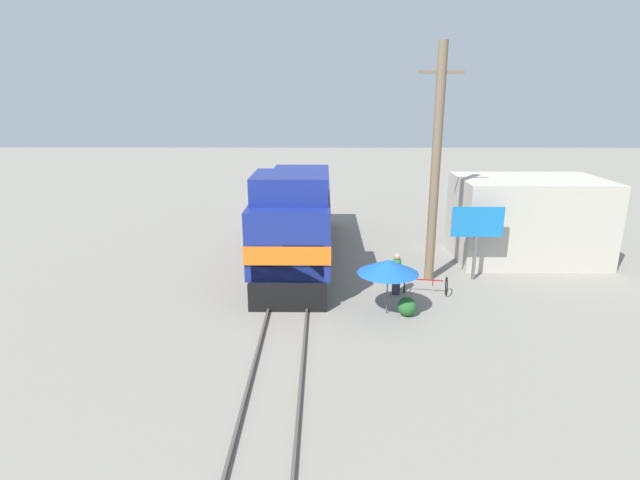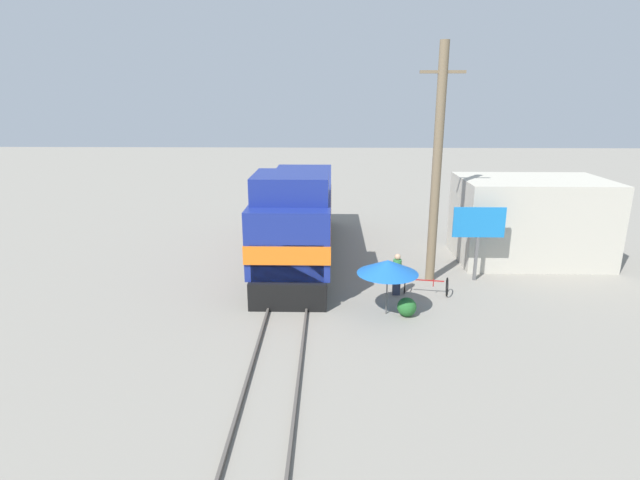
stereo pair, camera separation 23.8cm
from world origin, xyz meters
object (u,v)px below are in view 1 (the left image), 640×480
(locomotive, at_px, (296,218))
(billboard_sign, at_px, (477,226))
(utility_pole, at_px, (436,166))
(person_bystander, at_px, (397,272))
(bicycle, at_px, (425,285))
(vendor_umbrella, at_px, (388,266))

(locomotive, relative_size, billboard_sign, 4.25)
(locomotive, xyz_separation_m, utility_pole, (5.95, -2.93, 2.97))
(person_bystander, bearing_deg, locomotive, 132.26)
(billboard_sign, relative_size, bicycle, 1.79)
(billboard_sign, bearing_deg, utility_pole, -179.91)
(locomotive, distance_m, utility_pole, 7.27)
(billboard_sign, height_order, bicycle, billboard_sign)
(bicycle, bearing_deg, billboard_sign, -45.78)
(vendor_umbrella, bearing_deg, billboard_sign, 40.71)
(billboard_sign, bearing_deg, locomotive, 159.65)
(locomotive, height_order, person_bystander, locomotive)
(utility_pole, xyz_separation_m, vendor_umbrella, (-2.28, -3.64, -3.15))
(vendor_umbrella, height_order, bicycle, vendor_umbrella)
(bicycle, bearing_deg, utility_pole, -6.85)
(locomotive, bearing_deg, person_bystander, -47.74)
(locomotive, xyz_separation_m, billboard_sign, (7.90, -2.93, 0.41))
(locomotive, distance_m, person_bystander, 6.44)
(billboard_sign, bearing_deg, person_bystander, -154.01)
(vendor_umbrella, bearing_deg, bicycle, 47.00)
(person_bystander, bearing_deg, utility_pole, 46.35)
(person_bystander, bearing_deg, bicycle, 2.77)
(billboard_sign, xyz_separation_m, person_bystander, (-3.63, -1.77, -1.48))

